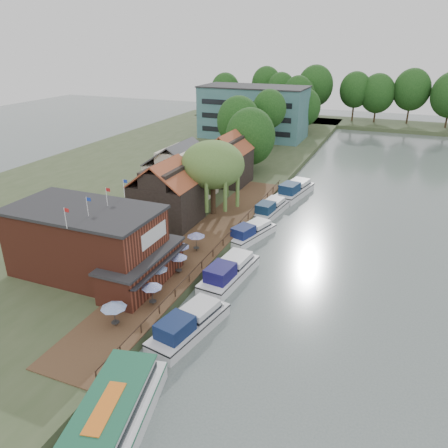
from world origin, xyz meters
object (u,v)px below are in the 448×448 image
at_px(umbrella_2, 158,275).
at_px(cruiser_4, 295,188).
at_px(cruiser_3, 270,207).
at_px(hotel_block, 253,112).
at_px(pub, 102,244).
at_px(cottage_b, 181,170).
at_px(umbrella_0, 114,314).
at_px(umbrella_3, 178,263).
at_px(cruiser_0, 189,321).
at_px(tour_boat, 103,435).
at_px(cottage_c, 227,159).
at_px(umbrella_4, 180,252).
at_px(umbrella_1, 152,294).
at_px(cruiser_1, 229,269).
at_px(swan, 142,392).
at_px(cottage_a, 166,192).
at_px(willow, 213,179).
at_px(cruiser_2, 251,231).
at_px(umbrella_5, 196,241).

distance_m(umbrella_2, cruiser_4, 34.93).
bearing_deg(cruiser_3, hotel_block, 118.62).
relative_size(pub, cruiser_3, 2.10).
distance_m(pub, cottage_b, 25.33).
xyz_separation_m(umbrella_0, umbrella_3, (0.78, 10.15, 0.00)).
relative_size(cruiser_0, tour_boat, 0.70).
height_order(cottage_c, umbrella_3, cottage_c).
xyz_separation_m(umbrella_4, cruiser_4, (5.74, 29.20, -0.95)).
bearing_deg(umbrella_1, cruiser_1, 64.09).
xyz_separation_m(hotel_block, umbrella_1, (15.41, -73.97, -4.86)).
relative_size(pub, tour_boat, 1.38).
bearing_deg(cruiser_1, swan, -83.54).
height_order(cottage_a, willow, willow).
bearing_deg(umbrella_3, cruiser_4, 81.53).
height_order(umbrella_0, umbrella_2, same).
distance_m(cottage_b, willow, 9.07).
bearing_deg(cottage_a, hotel_block, 97.13).
bearing_deg(cruiser_2, umbrella_0, -83.94).
relative_size(umbrella_5, swan, 5.40).
distance_m(pub, cruiser_0, 12.96).
height_order(umbrella_2, umbrella_5, same).
xyz_separation_m(umbrella_0, umbrella_5, (0.20, 15.62, 0.00)).
bearing_deg(cruiser_3, umbrella_3, -91.73).
xyz_separation_m(pub, cottage_b, (-4.00, 25.00, 0.60)).
relative_size(umbrella_1, umbrella_2, 1.00).
bearing_deg(cruiser_0, cruiser_3, 103.78).
relative_size(hotel_block, cottage_b, 2.65).
height_order(cruiser_2, cruiser_4, cruiser_4).
bearing_deg(cottage_b, cruiser_2, -30.78).
height_order(umbrella_3, tour_boat, umbrella_3).
bearing_deg(cottage_c, cottage_a, -93.01).
height_order(cottage_c, tour_boat, cottage_c).
height_order(umbrella_3, cruiser_4, umbrella_3).
height_order(cottage_c, swan, cottage_c).
xyz_separation_m(umbrella_2, cruiser_1, (5.44, 5.55, -1.01)).
bearing_deg(cottage_c, umbrella_4, -78.43).
relative_size(umbrella_4, cruiser_4, 0.22).
relative_size(cottage_b, tour_boat, 0.66).
xyz_separation_m(cottage_a, umbrella_4, (6.85, -9.57, -2.96)).
bearing_deg(umbrella_5, cruiser_1, -29.12).
height_order(cruiser_4, tour_boat, tour_boat).
xyz_separation_m(cottage_b, cruiser_0, (15.78, -29.20, -4.02)).
xyz_separation_m(hotel_block, tour_boat, (20.29, -88.04, -5.57)).
bearing_deg(cruiser_3, umbrella_5, -96.35).
bearing_deg(cottage_a, willow, 48.01).
relative_size(umbrella_2, umbrella_5, 1.00).
bearing_deg(pub, umbrella_3, 24.61).
relative_size(cruiser_0, cruiser_3, 1.06).
distance_m(cottage_a, cruiser_3, 15.85).
bearing_deg(cottage_b, umbrella_0, -72.45).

